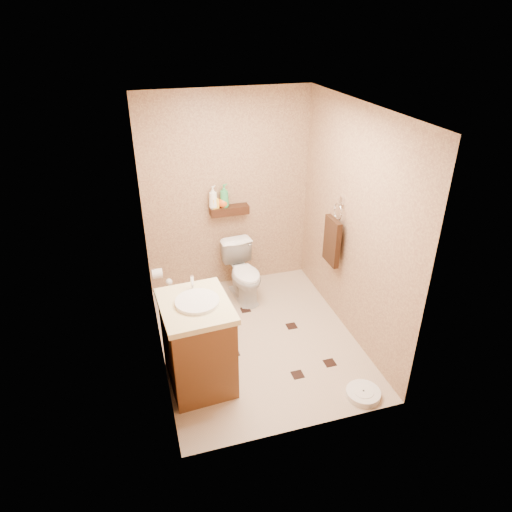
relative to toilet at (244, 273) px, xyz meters
name	(u,v)px	position (x,y,z in m)	size (l,w,h in m)	color
ground	(258,338)	(-0.08, -0.83, -0.34)	(2.50, 2.50, 0.00)	tan
wall_back	(227,194)	(-0.08, 0.42, 0.86)	(2.00, 0.04, 2.40)	tan
wall_front	(308,312)	(-0.08, -2.08, 0.86)	(2.00, 0.04, 2.40)	tan
wall_left	(151,252)	(-1.08, -0.83, 0.86)	(0.04, 2.50, 2.40)	tan
wall_right	(353,226)	(0.92, -0.83, 0.86)	(0.04, 2.50, 2.40)	tan
ceiling	(258,108)	(-0.08, -0.83, 2.06)	(2.00, 2.50, 0.02)	silver
wall_shelf	(229,210)	(-0.08, 0.34, 0.68)	(0.46, 0.14, 0.10)	#381A0F
floor_accents	(263,340)	(-0.03, -0.87, -0.34)	(1.32, 1.30, 0.01)	black
toilet	(244,273)	(0.00, 0.00, 0.00)	(0.38, 0.66, 0.68)	white
vanity	(198,343)	(-0.78, -1.28, 0.12)	(0.64, 0.76, 1.02)	brown
bathroom_scale	(363,393)	(0.61, -1.90, -0.31)	(0.40, 0.40, 0.06)	white
toilet_brush	(171,302)	(-0.90, -0.11, -0.17)	(0.11, 0.11, 0.47)	#196164
towel_ring	(332,239)	(0.83, -0.58, 0.61)	(0.12, 0.30, 0.76)	silver
toilet_paper	(157,274)	(-1.02, -0.18, 0.26)	(0.12, 0.11, 0.12)	white
bottle_a	(213,197)	(-0.27, 0.34, 0.87)	(0.10, 0.10, 0.27)	white
bottle_b	(215,201)	(-0.25, 0.34, 0.82)	(0.08, 0.08, 0.18)	yellow
bottle_c	(223,201)	(-0.15, 0.34, 0.81)	(0.12, 0.12, 0.16)	orange
bottle_d	(224,196)	(-0.14, 0.34, 0.87)	(0.11, 0.11, 0.28)	#359F56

